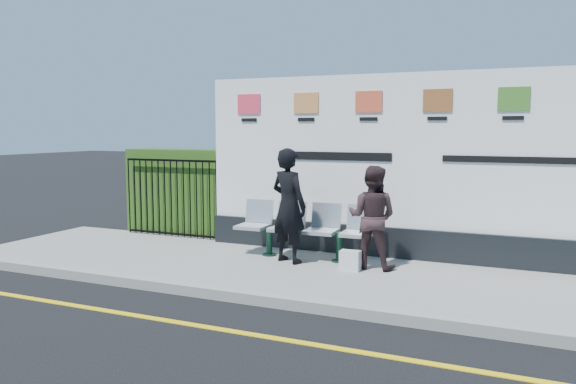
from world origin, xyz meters
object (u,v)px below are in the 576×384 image
Objects in this scene: woman_right at (372,217)px; bench at (303,243)px; woman_left at (289,206)px; billboard at (436,180)px.

bench is at bearing -5.70° from woman_right.
woman_left reaches higher than bench.
woman_left is (-0.12, -0.32, 0.66)m from bench.
billboard is 3.45× the size of bench.
billboard is 2.36m from bench.
woman_left reaches higher than woman_right.
billboard is 5.11× the size of woman_right.
bench is 1.31m from woman_right.
woman_right is (1.31, 0.15, -0.12)m from woman_left.
billboard reaches higher than bench.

